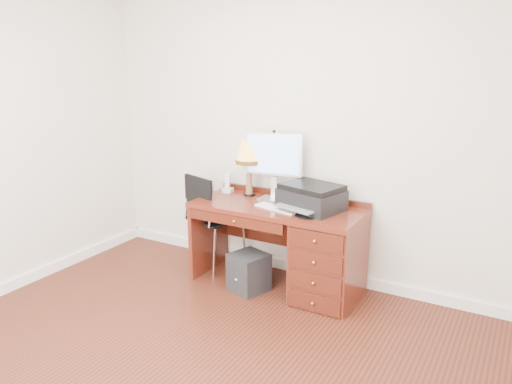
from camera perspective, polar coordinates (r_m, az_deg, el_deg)
The scene contains 12 objects.
ground at distance 3.60m, azimuth -8.53°, elevation -18.79°, with size 4.00×4.00×0.00m, color #38150C.
room_shell at distance 4.01m, azimuth -2.86°, elevation -13.97°, with size 4.00×4.00×4.00m.
desk at distance 4.34m, azimuth 6.23°, elevation -6.41°, with size 1.50×0.67×0.75m.
monitor at distance 4.46m, azimuth 2.08°, elevation 3.91°, with size 0.53×0.20×0.61m.
keyboard at distance 4.25m, azimuth 2.41°, elevation -1.87°, with size 0.41×0.12×0.02m, color white.
mouse_pad at distance 4.09m, azimuth 5.87°, elevation -2.57°, with size 0.20×0.20×0.04m.
printer at distance 4.24m, azimuth 6.36°, elevation -0.58°, with size 0.58×0.50×0.22m.
leg_lamp at distance 4.59m, azimuth -0.79°, elevation 4.18°, with size 0.25×0.25×0.52m.
phone at distance 4.77m, azimuth -3.26°, elevation 0.61°, with size 0.10×0.10×0.19m.
pen_cup at distance 4.31m, azimuth 7.39°, elevation -1.17°, with size 0.08×0.08×0.10m, color black.
chair at distance 4.78m, azimuth -5.00°, elevation -2.37°, with size 0.55×0.56×0.93m.
equipment_box at distance 4.45m, azimuth -0.82°, elevation -9.15°, with size 0.29×0.29×0.34m, color black.
Camera 1 is at (1.90, -2.32, 2.00)m, focal length 35.00 mm.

